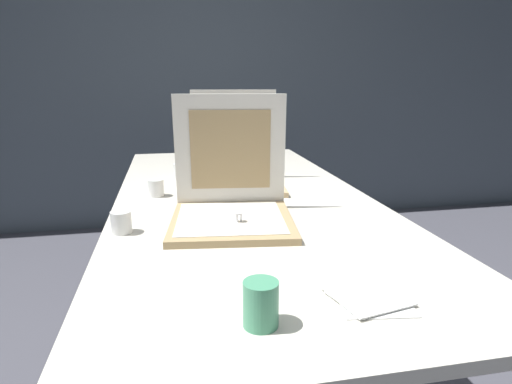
# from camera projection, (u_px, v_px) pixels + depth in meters

# --- Properties ---
(wall_back) EXTENTS (10.00, 0.10, 2.60)m
(wall_back) POSITION_uv_depth(u_px,v_px,m) (202.00, 66.00, 3.46)
(wall_back) COLOR #4C5660
(wall_back) RESTS_ON ground
(table) EXTENTS (0.99, 2.20, 0.75)m
(table) POSITION_uv_depth(u_px,v_px,m) (243.00, 207.00, 1.73)
(table) COLOR silver
(table) RESTS_ON ground
(pizza_box_front) EXTENTS (0.43, 0.44, 0.41)m
(pizza_box_front) POSITION_uv_depth(u_px,v_px,m) (231.00, 204.00, 1.41)
(pizza_box_front) COLOR tan
(pizza_box_front) RESTS_ON table
(pizza_box_middle) EXTENTS (0.43, 0.43, 0.41)m
(pizza_box_middle) POSITION_uv_depth(u_px,v_px,m) (235.00, 172.00, 1.89)
(pizza_box_middle) COLOR tan
(pizza_box_middle) RESTS_ON table
(cup_white_near_left) EXTENTS (0.06, 0.06, 0.07)m
(cup_white_near_left) POSITION_uv_depth(u_px,v_px,m) (121.00, 222.00, 1.31)
(cup_white_near_left) COLOR white
(cup_white_near_left) RESTS_ON table
(cup_white_mid) EXTENTS (0.06, 0.06, 0.07)m
(cup_white_mid) POSITION_uv_depth(u_px,v_px,m) (156.00, 188.00, 1.71)
(cup_white_mid) COLOR white
(cup_white_mid) RESTS_ON table
(cup_white_far) EXTENTS (0.06, 0.06, 0.07)m
(cup_white_far) POSITION_uv_depth(u_px,v_px,m) (180.00, 171.00, 2.03)
(cup_white_far) COLOR white
(cup_white_far) RESTS_ON table
(cup_printed_front) EXTENTS (0.07, 0.07, 0.09)m
(cup_printed_front) POSITION_uv_depth(u_px,v_px,m) (261.00, 304.00, 0.81)
(cup_printed_front) COLOR #4C9E75
(cup_printed_front) RESTS_ON table
(napkin_pile) EXTENTS (0.18, 0.18, 0.01)m
(napkin_pile) POSITION_uv_depth(u_px,v_px,m) (368.00, 298.00, 0.92)
(napkin_pile) COLOR white
(napkin_pile) RESTS_ON table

